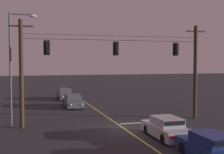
{
  "coord_description": "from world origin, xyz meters",
  "views": [
    {
      "loc": [
        -6.98,
        -20.55,
        4.99
      ],
      "look_at": [
        0.0,
        3.89,
        3.68
      ],
      "focal_mm": 48.65,
      "sensor_mm": 36.0,
      "label": 1
    }
  ],
  "objects_px": {
    "car_waiting_second_near": "(211,148)",
    "street_lamp_corner": "(14,59)",
    "traffic_light_leftmost": "(47,48)",
    "traffic_light_left_inner": "(116,48)",
    "traffic_light_centre": "(176,49)",
    "car_waiting_near_lane": "(166,128)",
    "car_oncoming_lead": "(73,101)",
    "car_oncoming_trailing": "(65,94)"
  },
  "relations": [
    {
      "from": "car_waiting_second_near",
      "to": "street_lamp_corner",
      "type": "bearing_deg",
      "value": 129.96
    },
    {
      "from": "car_oncoming_lead",
      "to": "car_waiting_second_near",
      "type": "xyz_separation_m",
      "value": [
        3.97,
        -19.69,
        0.0
      ]
    },
    {
      "from": "car_oncoming_trailing",
      "to": "car_waiting_second_near",
      "type": "relative_size",
      "value": 1.02
    },
    {
      "from": "traffic_light_centre",
      "to": "street_lamp_corner",
      "type": "height_order",
      "value": "street_lamp_corner"
    },
    {
      "from": "traffic_light_left_inner",
      "to": "traffic_light_centre",
      "type": "height_order",
      "value": "same"
    },
    {
      "from": "traffic_light_left_inner",
      "to": "street_lamp_corner",
      "type": "height_order",
      "value": "street_lamp_corner"
    },
    {
      "from": "car_waiting_near_lane",
      "to": "car_oncoming_lead",
      "type": "distance_m",
      "value": 15.43
    },
    {
      "from": "car_oncoming_trailing",
      "to": "street_lamp_corner",
      "type": "relative_size",
      "value": 0.51
    },
    {
      "from": "traffic_light_left_inner",
      "to": "car_waiting_near_lane",
      "type": "relative_size",
      "value": 0.28
    },
    {
      "from": "traffic_light_leftmost",
      "to": "car_oncoming_trailing",
      "type": "height_order",
      "value": "traffic_light_leftmost"
    },
    {
      "from": "car_waiting_second_near",
      "to": "traffic_light_left_inner",
      "type": "bearing_deg",
      "value": 100.08
    },
    {
      "from": "traffic_light_centre",
      "to": "traffic_light_leftmost",
      "type": "bearing_deg",
      "value": 180.0
    },
    {
      "from": "traffic_light_centre",
      "to": "car_oncoming_trailing",
      "type": "distance_m",
      "value": 18.86
    },
    {
      "from": "traffic_light_left_inner",
      "to": "car_waiting_near_lane",
      "type": "distance_m",
      "value": 7.99
    },
    {
      "from": "traffic_light_leftmost",
      "to": "car_oncoming_trailing",
      "type": "relative_size",
      "value": 0.28
    },
    {
      "from": "car_oncoming_lead",
      "to": "traffic_light_left_inner",
      "type": "bearing_deg",
      "value": -77.13
    },
    {
      "from": "traffic_light_left_inner",
      "to": "car_oncoming_trailing",
      "type": "height_order",
      "value": "traffic_light_left_inner"
    },
    {
      "from": "traffic_light_leftmost",
      "to": "car_oncoming_lead",
      "type": "height_order",
      "value": "traffic_light_leftmost"
    },
    {
      "from": "car_oncoming_lead",
      "to": "car_waiting_second_near",
      "type": "relative_size",
      "value": 1.02
    },
    {
      "from": "traffic_light_leftmost",
      "to": "car_oncoming_trailing",
      "type": "bearing_deg",
      "value": 78.4
    },
    {
      "from": "car_oncoming_trailing",
      "to": "car_waiting_second_near",
      "type": "bearing_deg",
      "value": -81.62
    },
    {
      "from": "car_oncoming_trailing",
      "to": "street_lamp_corner",
      "type": "distance_m",
      "value": 16.92
    },
    {
      "from": "traffic_light_leftmost",
      "to": "traffic_light_left_inner",
      "type": "distance_m",
      "value": 5.49
    },
    {
      "from": "traffic_light_centre",
      "to": "car_oncoming_trailing",
      "type": "bearing_deg",
      "value": 114.35
    },
    {
      "from": "traffic_light_centre",
      "to": "car_waiting_second_near",
      "type": "xyz_separation_m",
      "value": [
        -3.49,
        -10.39,
        -5.38
      ]
    },
    {
      "from": "car_waiting_second_near",
      "to": "street_lamp_corner",
      "type": "relative_size",
      "value": 0.49
    },
    {
      "from": "car_oncoming_trailing",
      "to": "traffic_light_left_inner",
      "type": "bearing_deg",
      "value": -82.69
    },
    {
      "from": "car_oncoming_lead",
      "to": "car_waiting_second_near",
      "type": "bearing_deg",
      "value": -78.6
    },
    {
      "from": "traffic_light_leftmost",
      "to": "car_oncoming_lead",
      "type": "xyz_separation_m",
      "value": [
        3.36,
        9.3,
        -5.38
      ]
    },
    {
      "from": "traffic_light_left_inner",
      "to": "traffic_light_centre",
      "type": "distance_m",
      "value": 5.34
    },
    {
      "from": "traffic_light_left_inner",
      "to": "car_oncoming_trailing",
      "type": "distance_m",
      "value": 17.45
    },
    {
      "from": "traffic_light_leftmost",
      "to": "traffic_light_centre",
      "type": "distance_m",
      "value": 10.83
    },
    {
      "from": "traffic_light_centre",
      "to": "car_oncoming_lead",
      "type": "relative_size",
      "value": 0.28
    },
    {
      "from": "traffic_light_left_inner",
      "to": "car_oncoming_lead",
      "type": "height_order",
      "value": "traffic_light_left_inner"
    },
    {
      "from": "traffic_light_left_inner",
      "to": "car_waiting_second_near",
      "type": "xyz_separation_m",
      "value": [
        1.85,
        -10.39,
        -5.38
      ]
    },
    {
      "from": "traffic_light_centre",
      "to": "car_waiting_near_lane",
      "type": "height_order",
      "value": "traffic_light_centre"
    },
    {
      "from": "traffic_light_left_inner",
      "to": "car_oncoming_lead",
      "type": "xyz_separation_m",
      "value": [
        -2.12,
        9.3,
        -5.38
      ]
    },
    {
      "from": "car_waiting_near_lane",
      "to": "traffic_light_leftmost",
      "type": "bearing_deg",
      "value": 141.75
    },
    {
      "from": "traffic_light_leftmost",
      "to": "traffic_light_left_inner",
      "type": "xyz_separation_m",
      "value": [
        5.49,
        0.0,
        0.0
      ]
    },
    {
      "from": "traffic_light_centre",
      "to": "street_lamp_corner",
      "type": "xyz_separation_m",
      "value": [
        -13.23,
        1.23,
        -0.83
      ]
    },
    {
      "from": "traffic_light_centre",
      "to": "street_lamp_corner",
      "type": "relative_size",
      "value": 0.14
    },
    {
      "from": "traffic_light_centre",
      "to": "car_oncoming_lead",
      "type": "distance_m",
      "value": 13.08
    }
  ]
}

